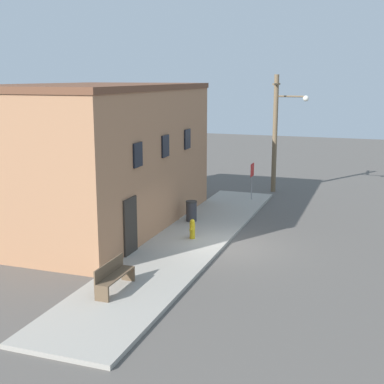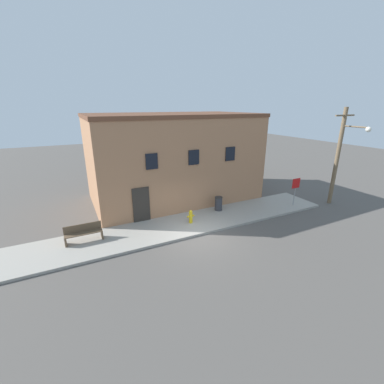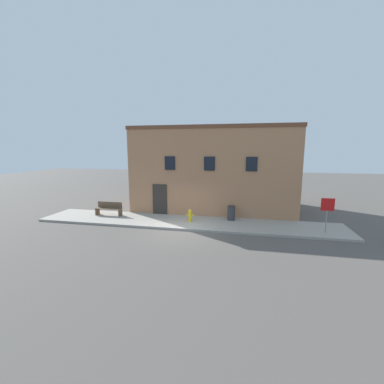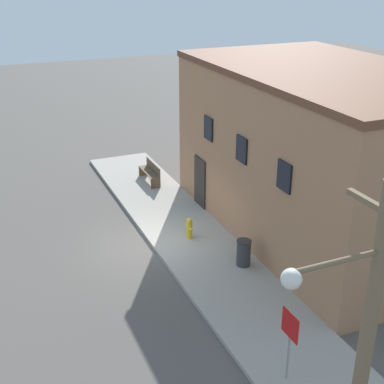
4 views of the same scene
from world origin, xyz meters
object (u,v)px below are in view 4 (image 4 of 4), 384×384
at_px(fire_hydrant, 189,228).
at_px(bench, 151,172).
at_px(utility_pole, 360,347).
at_px(stop_sign, 290,334).
at_px(trash_bin, 244,253).

height_order(fire_hydrant, bench, bench).
bearing_deg(bench, utility_pole, -6.45).
distance_m(fire_hydrant, bench, 5.78).
distance_m(stop_sign, bench, 13.39).
bearing_deg(utility_pole, trash_bin, 164.38).
distance_m(stop_sign, trash_bin, 5.39).
bearing_deg(trash_bin, fire_hydrant, -159.77).
height_order(fire_hydrant, stop_sign, stop_sign).
xyz_separation_m(stop_sign, bench, (-13.31, 1.14, -0.88)).
bearing_deg(fire_hydrant, bench, 175.08).
bearing_deg(trash_bin, bench, -177.13).
distance_m(bench, utility_pole, 16.64).
xyz_separation_m(fire_hydrant, utility_pole, (10.52, -1.34, 3.02)).
xyz_separation_m(bench, trash_bin, (8.22, 0.41, 0.01)).
bearing_deg(bench, stop_sign, -4.90).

